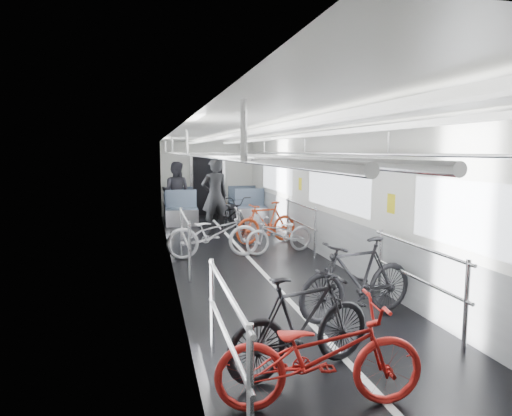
{
  "coord_description": "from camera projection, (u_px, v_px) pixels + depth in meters",
  "views": [
    {
      "loc": [
        -1.89,
        -7.83,
        2.1
      ],
      "look_at": [
        0.0,
        0.15,
        1.07
      ],
      "focal_mm": 32.0,
      "sensor_mm": 36.0,
      "label": 1
    }
  ],
  "objects": [
    {
      "name": "bike_right_mid",
      "position": [
        280.0,
        234.0,
        9.35
      ],
      "size": [
        1.64,
        0.91,
        0.82
      ],
      "primitive_type": "imported",
      "rotation": [
        0.0,
        0.0,
        -1.32
      ],
      "color": "#BCBCC1",
      "rests_on": "floor"
    },
    {
      "name": "car_shell",
      "position": [
        239.0,
        196.0,
        9.83
      ],
      "size": [
        3.02,
        14.01,
        2.41
      ],
      "color": "black",
      "rests_on": "ground"
    },
    {
      "name": "bike_left_near",
      "position": [
        320.0,
        354.0,
        3.71
      ],
      "size": [
        1.78,
        0.81,
        0.91
      ],
      "primitive_type": "imported",
      "rotation": [
        0.0,
        0.0,
        1.44
      ],
      "color": "red",
      "rests_on": "floor"
    },
    {
      "name": "bike_right_near",
      "position": [
        357.0,
        278.0,
        5.7
      ],
      "size": [
        1.76,
        0.83,
        1.02
      ],
      "primitive_type": "imported",
      "rotation": [
        0.0,
        0.0,
        -1.36
      ],
      "color": "black",
      "rests_on": "floor"
    },
    {
      "name": "person_seated",
      "position": [
        176.0,
        192.0,
        13.5
      ],
      "size": [
        1.04,
        0.93,
        1.78
      ],
      "primitive_type": "imported",
      "rotation": [
        0.0,
        0.0,
        2.8
      ],
      "color": "#2B2A31",
      "rests_on": "floor"
    },
    {
      "name": "bike_left_far",
      "position": [
        214.0,
        233.0,
        8.95
      ],
      "size": [
        1.85,
        0.68,
        0.97
      ],
      "primitive_type": "imported",
      "rotation": [
        0.0,
        0.0,
        1.59
      ],
      "color": "silver",
      "rests_on": "floor"
    },
    {
      "name": "bike_aisle",
      "position": [
        231.0,
        214.0,
        11.63
      ],
      "size": [
        0.97,
        1.95,
        0.98
      ],
      "primitive_type": "imported",
      "rotation": [
        0.0,
        0.0,
        0.18
      ],
      "color": "black",
      "rests_on": "floor"
    },
    {
      "name": "bike_right_far",
      "position": [
        266.0,
        222.0,
        10.4
      ],
      "size": [
        1.63,
        0.87,
        0.94
      ],
      "primitive_type": "imported",
      "rotation": [
        0.0,
        0.0,
        -1.29
      ],
      "color": "#BC3917",
      "rests_on": "floor"
    },
    {
      "name": "bike_left_mid",
      "position": [
        302.0,
        323.0,
        4.3
      ],
      "size": [
        1.66,
        0.88,
        0.96
      ],
      "primitive_type": "imported",
      "rotation": [
        0.0,
        0.0,
        1.85
      ],
      "color": "black",
      "rests_on": "floor"
    },
    {
      "name": "person_standing",
      "position": [
        215.0,
        196.0,
        11.58
      ],
      "size": [
        0.76,
        0.57,
        1.91
      ],
      "primitive_type": "imported",
      "rotation": [
        0.0,
        0.0,
        3.31
      ],
      "color": "black",
      "rests_on": "floor"
    }
  ]
}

